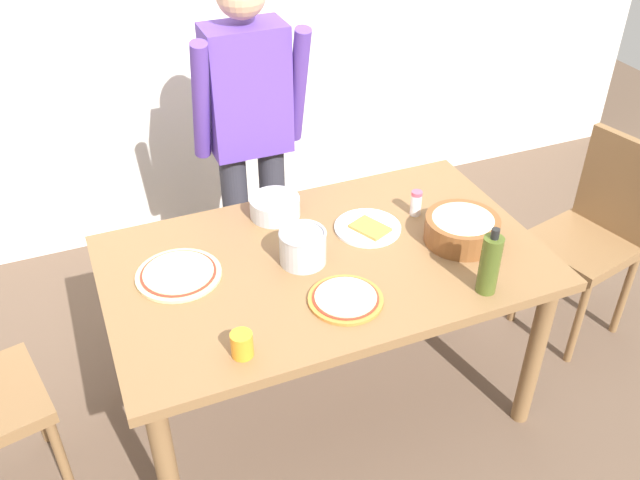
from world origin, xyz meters
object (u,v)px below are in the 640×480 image
at_px(dining_table, 325,278).
at_px(pizza_cooked_on_tray, 346,299).
at_px(chair_wooden_right, 596,228).
at_px(steel_pot, 303,246).
at_px(olive_oil_bottle, 490,264).
at_px(mixing_bowl_steel, 275,207).
at_px(pizza_raw_on_board, 179,274).
at_px(plate_with_slice, 368,228).
at_px(salt_shaker, 416,203).
at_px(cup_orange, 242,344).
at_px(popcorn_bowl, 462,227).
at_px(person_cook, 250,130).

distance_m(dining_table, pizza_cooked_on_tray, 0.27).
xyz_separation_m(chair_wooden_right, steel_pot, (-1.40, 0.00, 0.29)).
bearing_deg(pizza_cooked_on_tray, chair_wooden_right, 10.85).
bearing_deg(olive_oil_bottle, chair_wooden_right, 23.95).
height_order(mixing_bowl_steel, olive_oil_bottle, olive_oil_bottle).
bearing_deg(olive_oil_bottle, pizza_raw_on_board, 153.46).
distance_m(chair_wooden_right, olive_oil_bottle, 1.02).
xyz_separation_m(plate_with_slice, salt_shaker, (0.22, 0.03, 0.04)).
bearing_deg(olive_oil_bottle, pizza_cooked_on_tray, 164.32).
relative_size(dining_table, cup_orange, 18.82).
distance_m(pizza_cooked_on_tray, cup_orange, 0.41).
bearing_deg(popcorn_bowl, cup_orange, -164.22).
xyz_separation_m(popcorn_bowl, salt_shaker, (-0.07, 0.23, -0.01)).
distance_m(person_cook, mixing_bowl_steel, 0.44).
xyz_separation_m(pizza_cooked_on_tray, plate_with_slice, (0.26, 0.36, -0.00)).
xyz_separation_m(cup_orange, salt_shaker, (0.88, 0.49, 0.01)).
distance_m(plate_with_slice, olive_oil_bottle, 0.54).
distance_m(mixing_bowl_steel, salt_shaker, 0.56).
relative_size(chair_wooden_right, steel_pot, 5.48).
bearing_deg(pizza_cooked_on_tray, salt_shaker, 38.66).
relative_size(plate_with_slice, steel_pot, 1.50).
bearing_deg(steel_pot, mixing_bowl_steel, 88.75).
bearing_deg(plate_with_slice, cup_orange, -144.41).
height_order(chair_wooden_right, olive_oil_bottle, olive_oil_bottle).
relative_size(pizza_raw_on_board, olive_oil_bottle, 1.19).
relative_size(cup_orange, salt_shaker, 0.80).
xyz_separation_m(mixing_bowl_steel, salt_shaker, (0.52, -0.21, 0.01)).
bearing_deg(pizza_cooked_on_tray, cup_orange, -164.41).
distance_m(steel_pot, cup_orange, 0.51).
xyz_separation_m(dining_table, popcorn_bowl, (0.52, -0.09, 0.15)).
bearing_deg(chair_wooden_right, mixing_bowl_steel, 166.66).
height_order(cup_orange, salt_shaker, salt_shaker).
xyz_separation_m(dining_table, olive_oil_bottle, (0.44, -0.38, 0.20)).
relative_size(chair_wooden_right, cup_orange, 11.18).
xyz_separation_m(chair_wooden_right, mixing_bowl_steel, (-1.39, 0.33, 0.26)).
distance_m(popcorn_bowl, salt_shaker, 0.24).
bearing_deg(salt_shaker, mixing_bowl_steel, 158.44).
height_order(plate_with_slice, cup_orange, cup_orange).
relative_size(pizza_cooked_on_tray, salt_shaker, 2.43).
xyz_separation_m(pizza_raw_on_board, cup_orange, (0.10, -0.46, 0.03)).
bearing_deg(dining_table, chair_wooden_right, 0.49).
xyz_separation_m(person_cook, cup_orange, (-0.39, -1.11, -0.14)).
xyz_separation_m(pizza_cooked_on_tray, mixing_bowl_steel, (-0.05, 0.59, 0.03)).
relative_size(chair_wooden_right, plate_with_slice, 3.65).
height_order(person_cook, salt_shaker, person_cook).
bearing_deg(steel_pot, olive_oil_bottle, -37.10).
xyz_separation_m(person_cook, salt_shaker, (0.49, -0.62, -0.13)).
bearing_deg(person_cook, mixing_bowl_steel, -94.96).
bearing_deg(chair_wooden_right, dining_table, -179.51).
bearing_deg(pizza_raw_on_board, chair_wooden_right, -2.81).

